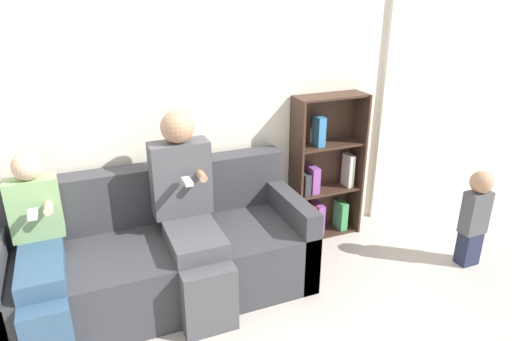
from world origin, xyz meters
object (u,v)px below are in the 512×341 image
(child_seated, at_px, (39,256))
(bookshelf, at_px, (324,176))
(couch, at_px, (159,256))
(toddler_standing, at_px, (475,215))
(adult_seated, at_px, (189,210))

(child_seated, bearing_deg, bookshelf, 12.25)
(couch, height_order, child_seated, child_seated)
(couch, distance_m, bookshelf, 1.50)
(toddler_standing, bearing_deg, bookshelf, 132.70)
(adult_seated, bearing_deg, child_seated, -177.20)
(couch, relative_size, child_seated, 1.84)
(couch, relative_size, toddler_standing, 2.65)
(child_seated, height_order, toddler_standing, child_seated)
(child_seated, bearing_deg, adult_seated, 2.80)
(bookshelf, bearing_deg, toddler_standing, -47.30)
(toddler_standing, bearing_deg, couch, 166.35)
(couch, bearing_deg, adult_seated, -28.98)
(toddler_standing, xyz_separation_m, bookshelf, (-0.79, 0.85, 0.10))
(adult_seated, distance_m, child_seated, 0.90)
(couch, distance_m, adult_seated, 0.43)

